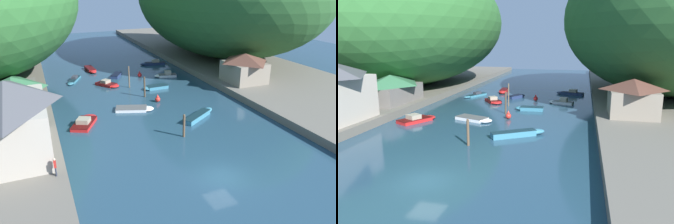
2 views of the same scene
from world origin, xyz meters
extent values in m
plane|color=#234256|center=(0.00, 30.00, 0.00)|extent=(130.00, 130.00, 0.00)
cube|color=#666056|center=(-23.98, 30.00, 0.51)|extent=(22.00, 120.00, 1.02)
cube|color=#666056|center=(23.98, 30.00, 0.51)|extent=(22.00, 120.00, 1.02)
ellipsoid|color=#2D662D|center=(-25.08, 41.89, 13.78)|extent=(38.86, 54.41, 25.52)
ellipsoid|color=#285628|center=(25.08, 41.08, 13.72)|extent=(35.50, 49.70, 25.39)
cube|color=slate|center=(-17.36, 23.27, 2.29)|extent=(5.82, 9.63, 2.55)
pyramid|color=#38704C|center=(-17.36, 23.27, 4.36)|extent=(6.29, 10.40, 1.59)
cube|color=gray|center=(17.34, 21.85, 2.64)|extent=(5.63, 6.19, 3.25)
pyramid|color=brown|center=(17.34, 21.85, 4.97)|extent=(6.08, 6.68, 1.40)
cube|color=red|center=(-4.22, 42.70, 0.29)|extent=(1.66, 4.23, 0.58)
ellipsoid|color=red|center=(-4.06, 40.64, 0.29)|extent=(1.43, 2.17, 0.58)
cube|color=#450A0A|center=(-4.22, 42.70, 0.59)|extent=(1.70, 4.32, 0.03)
cube|color=white|center=(-2.86, 18.92, 0.20)|extent=(4.54, 3.24, 0.40)
ellipsoid|color=white|center=(-0.92, 18.24, 0.20)|extent=(2.57, 2.46, 0.40)
cube|color=#525252|center=(-2.86, 18.92, 0.42)|extent=(4.63, 3.30, 0.03)
cube|color=teal|center=(4.08, 12.70, 0.31)|extent=(4.79, 3.70, 0.62)
ellipsoid|color=teal|center=(6.16, 14.06, 0.31)|extent=(2.68, 2.29, 0.62)
cube|color=#132A33|center=(4.08, 12.70, 0.64)|extent=(4.89, 3.77, 0.03)
cube|color=white|center=(8.20, 32.69, 0.22)|extent=(3.48, 2.23, 0.44)
ellipsoid|color=white|center=(6.64, 33.05, 0.22)|extent=(1.89, 1.79, 0.44)
cube|color=#525252|center=(8.20, 32.69, 0.45)|extent=(3.55, 2.27, 0.03)
cube|color=#9E937F|center=(8.30, 32.67, 0.77)|extent=(1.34, 1.31, 0.67)
cube|color=red|center=(-3.49, 31.64, 0.20)|extent=(3.49, 3.90, 0.41)
ellipsoid|color=red|center=(-2.50, 30.22, 0.20)|extent=(2.43, 2.42, 0.41)
cube|color=#450A0A|center=(-3.49, 31.64, 0.42)|extent=(3.56, 3.97, 0.03)
cube|color=#9E937F|center=(-3.55, 31.73, 0.68)|extent=(1.75, 1.73, 0.55)
cube|color=navy|center=(-0.58, 36.17, 0.27)|extent=(2.67, 3.41, 0.55)
ellipsoid|color=navy|center=(0.20, 37.56, 0.27)|extent=(1.84, 1.99, 0.55)
cube|color=black|center=(-0.58, 36.17, 0.56)|extent=(2.73, 3.48, 0.03)
cube|color=teal|center=(3.93, 26.71, 0.26)|extent=(3.42, 1.74, 0.51)
ellipsoid|color=teal|center=(2.26, 26.63, 0.26)|extent=(1.74, 1.59, 0.51)
cube|color=#132A33|center=(3.93, 26.71, 0.53)|extent=(3.49, 1.77, 0.03)
cube|color=navy|center=(9.35, 42.27, 0.25)|extent=(4.37, 2.17, 0.50)
ellipsoid|color=navy|center=(7.31, 42.76, 0.25)|extent=(2.31, 1.62, 0.50)
cube|color=black|center=(9.35, 42.27, 0.52)|extent=(4.46, 2.21, 0.03)
cube|color=#9E937F|center=(9.48, 42.24, 0.80)|extent=(1.63, 1.17, 0.59)
cube|color=red|center=(-9.67, 16.21, 0.22)|extent=(3.71, 4.60, 0.43)
ellipsoid|color=red|center=(-8.75, 18.04, 0.22)|extent=(2.70, 2.72, 0.43)
cube|color=#450A0A|center=(-9.67, 16.21, 0.45)|extent=(3.79, 4.69, 0.03)
cube|color=#9E937F|center=(-9.73, 16.09, 0.72)|extent=(1.95, 1.94, 0.58)
cube|color=teal|center=(-8.04, 36.72, 0.18)|extent=(2.80, 4.51, 0.36)
ellipsoid|color=teal|center=(-8.92, 34.70, 0.18)|extent=(1.87, 2.46, 0.36)
cube|color=#132A33|center=(-8.04, 36.72, 0.38)|extent=(2.86, 4.60, 0.03)
cube|color=#333842|center=(-7.98, 36.85, 0.58)|extent=(1.34, 1.74, 0.44)
cylinder|color=brown|center=(0.30, 8.72, 1.29)|extent=(0.28, 0.28, 2.58)
sphere|color=brown|center=(0.30, 8.72, 2.63)|extent=(0.25, 0.25, 0.25)
cylinder|color=#4C3D2D|center=(0.65, 23.50, 1.51)|extent=(0.26, 0.26, 3.03)
sphere|color=#4C3D2D|center=(0.65, 23.50, 3.08)|extent=(0.23, 0.23, 0.23)
cylinder|color=brown|center=(-0.18, 28.95, 1.75)|extent=(0.21, 0.21, 3.51)
sphere|color=brown|center=(-0.18, 28.95, 3.55)|extent=(0.19, 0.19, 0.19)
sphere|color=red|center=(1.68, 20.68, 0.38)|extent=(0.76, 0.76, 0.76)
cone|color=red|center=(1.68, 20.68, 0.95)|extent=(0.38, 0.38, 0.38)
sphere|color=red|center=(3.39, 34.43, 0.39)|extent=(0.77, 0.77, 0.77)
cone|color=red|center=(3.39, 34.43, 0.97)|extent=(0.39, 0.39, 0.39)
camera|label=1|loc=(-14.28, -21.59, 16.53)|focal=35.00mm
camera|label=2|loc=(11.16, -20.87, 10.41)|focal=35.00mm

